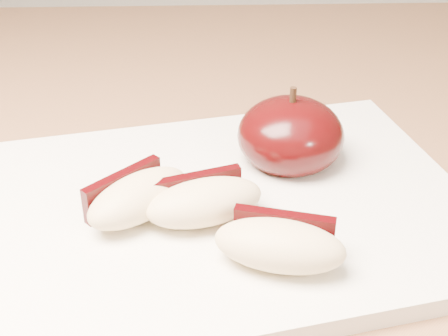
{
  "coord_description": "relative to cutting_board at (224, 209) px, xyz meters",
  "views": [
    {
      "loc": [
        -0.03,
        0.03,
        1.14
      ],
      "look_at": [
        -0.02,
        0.36,
        0.94
      ],
      "focal_mm": 50.0,
      "sensor_mm": 36.0,
      "label": 1
    }
  ],
  "objects": [
    {
      "name": "back_cabinet",
      "position": [
        0.02,
        0.84,
        -0.44
      ],
      "size": [
        2.4,
        0.62,
        0.94
      ],
      "color": "silver",
      "rests_on": "ground"
    },
    {
      "name": "cutting_board",
      "position": [
        0.0,
        0.0,
        0.0
      ],
      "size": [
        0.36,
        0.29,
        0.01
      ],
      "primitive_type": "cube",
      "rotation": [
        0.0,
        0.0,
        0.21
      ],
      "color": "white",
      "rests_on": "island_counter"
    },
    {
      "name": "apple_half",
      "position": [
        0.05,
        0.05,
        0.03
      ],
      "size": [
        0.1,
        0.1,
        0.06
      ],
      "rotation": [
        0.0,
        0.0,
        0.36
      ],
      "color": "black",
      "rests_on": "cutting_board"
    },
    {
      "name": "apple_wedge_a",
      "position": [
        -0.05,
        -0.01,
        0.02
      ],
      "size": [
        0.08,
        0.08,
        0.03
      ],
      "rotation": [
        0.0,
        0.0,
        0.77
      ],
      "color": "beige",
      "rests_on": "cutting_board"
    },
    {
      "name": "apple_wedge_b",
      "position": [
        -0.01,
        -0.02,
        0.02
      ],
      "size": [
        0.08,
        0.06,
        0.03
      ],
      "rotation": [
        0.0,
        0.0,
        0.32
      ],
      "color": "beige",
      "rests_on": "cutting_board"
    },
    {
      "name": "apple_wedge_c",
      "position": [
        0.03,
        -0.06,
        0.02
      ],
      "size": [
        0.08,
        0.05,
        0.03
      ],
      "rotation": [
        0.0,
        0.0,
        -0.27
      ],
      "color": "beige",
      "rests_on": "cutting_board"
    }
  ]
}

